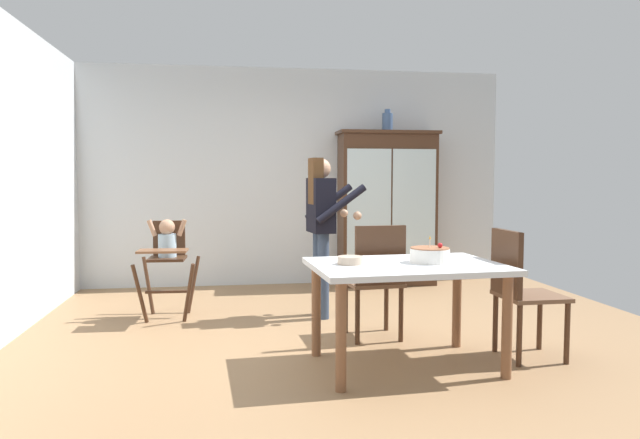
# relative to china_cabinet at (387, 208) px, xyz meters

# --- Properties ---
(ground_plane) EXTENTS (6.24, 6.24, 0.00)m
(ground_plane) POSITION_rel_china_cabinet_xyz_m (-1.13, -2.37, -0.97)
(ground_plane) COLOR #93704C
(wall_back) EXTENTS (5.32, 0.06, 2.70)m
(wall_back) POSITION_rel_china_cabinet_xyz_m (-1.13, 0.26, 0.38)
(wall_back) COLOR silver
(wall_back) RESTS_ON ground_plane
(china_cabinet) EXTENTS (1.25, 0.48, 1.92)m
(china_cabinet) POSITION_rel_china_cabinet_xyz_m (0.00, 0.00, 0.00)
(china_cabinet) COLOR #422819
(china_cabinet) RESTS_ON ground_plane
(ceramic_vase) EXTENTS (0.13, 0.13, 0.27)m
(ceramic_vase) POSITION_rel_china_cabinet_xyz_m (-0.00, 0.00, 1.07)
(ceramic_vase) COLOR #3D567F
(ceramic_vase) RESTS_ON china_cabinet
(high_chair_with_toddler) EXTENTS (0.60, 0.70, 0.95)m
(high_chair_with_toddler) POSITION_rel_china_cabinet_xyz_m (-2.54, -1.39, -0.31)
(high_chair_with_toddler) COLOR #422819
(high_chair_with_toddler) RESTS_ON ground_plane
(adult_person) EXTENTS (0.55, 0.53, 1.53)m
(adult_person) POSITION_rel_china_cabinet_xyz_m (-1.08, -1.58, 0.00)
(adult_person) COLOR #33425B
(adult_person) RESTS_ON ground_plane
(dining_table) EXTENTS (1.37, 1.02, 0.74)m
(dining_table) POSITION_rel_china_cabinet_xyz_m (-0.72, -3.15, -0.32)
(dining_table) COLOR silver
(dining_table) RESTS_ON ground_plane
(birthday_cake) EXTENTS (0.28, 0.28, 0.19)m
(birthday_cake) POSITION_rel_china_cabinet_xyz_m (-0.54, -3.13, -0.17)
(birthday_cake) COLOR white
(birthday_cake) RESTS_ON dining_table
(serving_bowl) EXTENTS (0.18, 0.18, 0.05)m
(serving_bowl) POSITION_rel_china_cabinet_xyz_m (-1.12, -3.13, -0.20)
(serving_bowl) COLOR #C6AD93
(serving_bowl) RESTS_ON dining_table
(dining_chair_far_side) EXTENTS (0.47, 0.47, 0.96)m
(dining_chair_far_side) POSITION_rel_china_cabinet_xyz_m (-0.76, -2.47, -0.41)
(dining_chair_far_side) COLOR #422819
(dining_chair_far_side) RESTS_ON ground_plane
(dining_chair_right_end) EXTENTS (0.45, 0.45, 0.96)m
(dining_chair_right_end) POSITION_rel_china_cabinet_xyz_m (0.16, -3.10, -0.41)
(dining_chair_right_end) COLOR #422819
(dining_chair_right_end) RESTS_ON ground_plane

